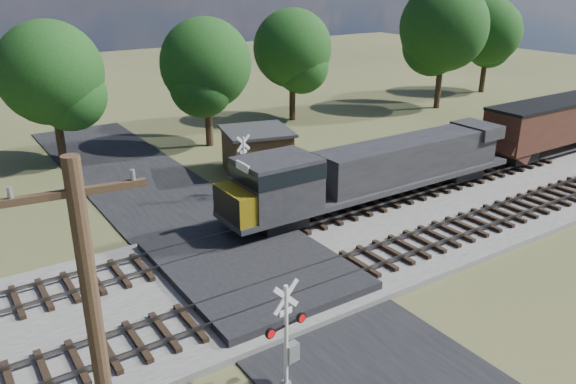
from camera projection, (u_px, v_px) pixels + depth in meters
ground at (257, 278)px, 24.09m from camera, size 160.00×160.00×0.00m
ballast_bed at (415, 219)px, 29.59m from camera, size 140.00×10.00×0.30m
road at (257, 277)px, 24.08m from camera, size 7.00×60.00×0.08m
crossing_panel at (251, 267)px, 24.36m from camera, size 7.00×9.00×0.62m
track_near at (344, 269)px, 24.00m from camera, size 140.00×2.60×0.33m
track_far at (280, 228)px, 27.88m from camera, size 140.00×2.60×0.33m
crossing_signal_near at (288, 346)px, 17.07m from camera, size 1.56×0.37×3.87m
crossing_signal_far at (243, 172)px, 32.25m from camera, size 1.51×0.36×3.77m
utility_pole at (103, 381)px, 10.55m from camera, size 2.31×0.42×9.47m
equipment_shed at (257, 151)px, 36.61m from camera, size 5.12×5.12×2.87m
treeline at (235, 54)px, 42.81m from camera, size 80.34×11.33×11.73m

